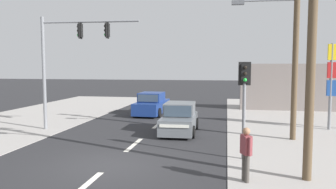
% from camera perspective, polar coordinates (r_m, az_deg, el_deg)
% --- Properties ---
extents(ground_plane, '(140.00, 140.00, 0.00)m').
position_cam_1_polar(ground_plane, '(11.70, -10.14, -12.04)').
color(ground_plane, '#28282B').
extents(lane_dash_near, '(0.20, 2.40, 0.01)m').
position_cam_1_polar(lane_dash_near, '(9.95, -14.28, -15.18)').
color(lane_dash_near, silver).
rests_on(lane_dash_near, ground).
extents(lane_dash_mid, '(0.20, 2.40, 0.01)m').
position_cam_1_polar(lane_dash_mid, '(14.45, -5.96, -8.69)').
color(lane_dash_mid, silver).
rests_on(lane_dash_mid, ground).
extents(lane_dash_far, '(0.20, 2.40, 0.01)m').
position_cam_1_polar(lane_dash_far, '(19.20, -1.80, -5.26)').
color(lane_dash_far, silver).
rests_on(lane_dash_far, ground).
extents(utility_pole_foreground_right, '(3.78, 0.54, 9.43)m').
position_cam_1_polar(utility_pole_foreground_right, '(10.50, 23.18, 13.74)').
color(utility_pole_foreground_right, brown).
rests_on(utility_pole_foreground_right, ground).
extents(utility_pole_midground_right, '(3.78, 0.38, 8.86)m').
position_cam_1_polar(utility_pole_midground_right, '(16.03, 20.89, 9.56)').
color(utility_pole_midground_right, brown).
rests_on(utility_pole_midground_right, ground).
extents(traffic_signal_mast, '(5.29, 0.51, 6.00)m').
position_cam_1_polar(traffic_signal_mast, '(18.16, -17.26, 7.07)').
color(traffic_signal_mast, slate).
rests_on(traffic_signal_mast, ground).
extents(pedestal_signal_right_kerb, '(0.44, 0.30, 3.56)m').
position_cam_1_polar(pedestal_signal_right_kerb, '(12.09, 13.14, 0.14)').
color(pedestal_signal_right_kerb, slate).
rests_on(pedestal_signal_right_kerb, ground).
extents(shopfront_wall_far, '(12.00, 1.00, 3.60)m').
position_cam_1_polar(shopfront_wall_far, '(27.46, 25.09, 1.12)').
color(shopfront_wall_far, gray).
rests_on(shopfront_wall_far, ground).
extents(hatchback_oncoming_mid, '(1.83, 3.67, 1.53)m').
position_cam_1_polar(hatchback_oncoming_mid, '(16.82, 1.99, -4.30)').
color(hatchback_oncoming_mid, slate).
rests_on(hatchback_oncoming_mid, ground).
extents(sedan_kerbside_parked, '(2.00, 4.29, 1.56)m').
position_cam_1_polar(sedan_kerbside_parked, '(23.19, -2.85, -1.75)').
color(sedan_kerbside_parked, navy).
rests_on(sedan_kerbside_parked, ground).
extents(pedestrian_at_kerb, '(0.34, 0.52, 1.63)m').
position_cam_1_polar(pedestrian_at_kerb, '(9.95, 13.43, -9.61)').
color(pedestrian_at_kerb, '#47423D').
rests_on(pedestrian_at_kerb, ground).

